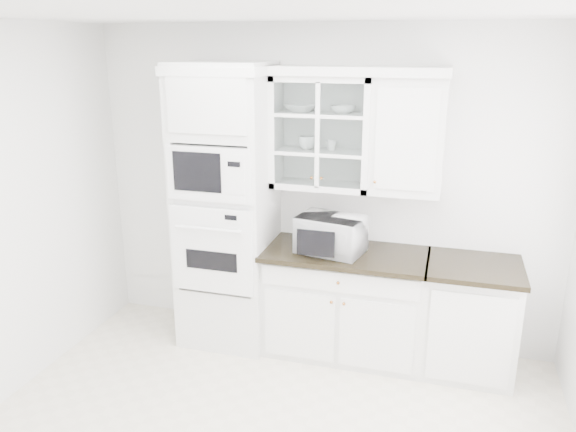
% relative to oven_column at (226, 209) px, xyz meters
% --- Properties ---
extents(room_shell, '(4.00, 3.50, 2.70)m').
position_rel_oven_column_xyz_m(room_shell, '(0.75, -0.99, 0.58)').
color(room_shell, white).
rests_on(room_shell, ground).
extents(oven_column, '(0.76, 0.68, 2.40)m').
position_rel_oven_column_xyz_m(oven_column, '(0.00, 0.00, 0.00)').
color(oven_column, silver).
rests_on(oven_column, ground).
extents(base_cabinet_run, '(1.32, 0.67, 0.92)m').
position_rel_oven_column_xyz_m(base_cabinet_run, '(1.03, 0.03, -0.74)').
color(base_cabinet_run, silver).
rests_on(base_cabinet_run, ground).
extents(extra_base_cabinet, '(0.72, 0.67, 0.92)m').
position_rel_oven_column_xyz_m(extra_base_cabinet, '(2.03, 0.03, -0.74)').
color(extra_base_cabinet, silver).
rests_on(extra_base_cabinet, ground).
extents(upper_cabinet_glass, '(0.80, 0.33, 0.90)m').
position_rel_oven_column_xyz_m(upper_cabinet_glass, '(0.78, 0.17, 0.65)').
color(upper_cabinet_glass, silver).
rests_on(upper_cabinet_glass, room_shell).
extents(upper_cabinet_solid, '(0.55, 0.33, 0.90)m').
position_rel_oven_column_xyz_m(upper_cabinet_solid, '(1.46, 0.17, 0.65)').
color(upper_cabinet_solid, silver).
rests_on(upper_cabinet_solid, room_shell).
extents(crown_molding, '(2.14, 0.38, 0.07)m').
position_rel_oven_column_xyz_m(crown_molding, '(0.68, 0.14, 1.14)').
color(crown_molding, white).
rests_on(crown_molding, room_shell).
extents(countertop_microwave, '(0.59, 0.52, 0.30)m').
position_rel_oven_column_xyz_m(countertop_microwave, '(0.91, -0.01, -0.13)').
color(countertop_microwave, white).
rests_on(countertop_microwave, base_cabinet_run).
extents(bowl_a, '(0.31, 0.31, 0.06)m').
position_rel_oven_column_xyz_m(bowl_a, '(0.60, 0.18, 0.84)').
color(bowl_a, white).
rests_on(bowl_a, upper_cabinet_glass).
extents(bowl_b, '(0.23, 0.23, 0.06)m').
position_rel_oven_column_xyz_m(bowl_b, '(0.94, 0.18, 0.84)').
color(bowl_b, white).
rests_on(bowl_b, upper_cabinet_glass).
extents(cup_a, '(0.16, 0.16, 0.11)m').
position_rel_oven_column_xyz_m(cup_a, '(0.66, 0.17, 0.56)').
color(cup_a, white).
rests_on(cup_a, upper_cabinet_glass).
extents(cup_b, '(0.11, 0.11, 0.09)m').
position_rel_oven_column_xyz_m(cup_b, '(0.86, 0.17, 0.55)').
color(cup_b, white).
rests_on(cup_b, upper_cabinet_glass).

